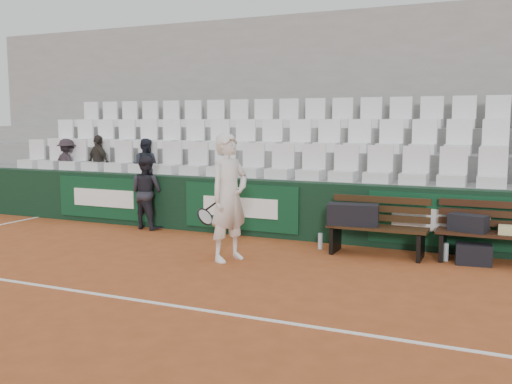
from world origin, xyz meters
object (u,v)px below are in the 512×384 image
Objects in this scene: ball_kid at (147,192)px; sports_bag_right at (468,223)px; sports_bag_ground at (474,254)px; water_bottle_far at (446,252)px; water_bottle_near at (320,241)px; bench_left at (377,241)px; spectator_c at (145,144)px; spectator_a at (66,143)px; bench_right at (490,248)px; spectator_b at (98,142)px; tennis_player at (229,198)px; sports_bag_left at (353,214)px.

sports_bag_right is at bearing -173.60° from ball_kid.
sports_bag_right is 0.38× the size of ball_kid.
water_bottle_far is at bearing 171.33° from sports_bag_ground.
sports_bag_ground is at bearing -1.55° from water_bottle_near.
sports_bag_right reaches higher than water_bottle_near.
bench_left is 4.53m from ball_kid.
water_bottle_far is at bearing 159.31° from spectator_c.
sports_bag_ground is (1.38, 0.01, -0.08)m from bench_left.
spectator_a is at bearing 172.06° from sports_bag_ground.
bench_left is 5.65× the size of water_bottle_far.
ball_kid reaches higher than bench_right.
spectator_b is at bearing -167.86° from spectator_a.
ball_kid is at bearing 147.74° from tennis_player.
water_bottle_far is (1.92, -0.00, 0.00)m from water_bottle_near.
sports_bag_left is 0.74m from water_bottle_near.
spectator_b reaches higher than tennis_player.
bench_right is 2.52m from water_bottle_near.
bench_right is 1.96× the size of sports_bag_left.
water_bottle_near is at bearing -178.03° from bench_right.
ball_kid is (-5.48, 0.37, 0.57)m from water_bottle_far.
sports_bag_right is 6.46m from spectator_c.
spectator_a is at bearing 173.22° from bench_right.
water_bottle_near is 1.79m from tennis_player.
bench_right is at bearing -169.08° from spectator_b.
bench_right is 1.35× the size of spectator_a.
water_bottle_near is 5.59m from spectator_b.
bench_left is 0.93m from water_bottle_near.
spectator_c reaches higher than sports_bag_left.
bench_left and bench_right have the same top height.
water_bottle_near is 4.49m from spectator_c.
sports_bag_left reaches higher than water_bottle_far.
sports_bag_ground is (-0.21, -0.15, -0.08)m from bench_right.
bench_left is 2.37m from tennis_player.
water_bottle_far is (1.37, 0.10, -0.48)m from sports_bag_left.
sports_bag_left reaches higher than sports_bag_ground.
sports_bag_right is 7.62m from spectator_b.
sports_bag_right is (1.28, 0.15, 0.35)m from bench_left.
water_bottle_far is 6.29m from spectator_c.
sports_bag_left is 0.67× the size of spectator_c.
sports_bag_left is 0.55× the size of ball_kid.
spectator_c is at bearing 169.45° from water_bottle_far.
spectator_b is (0.87, 0.00, 0.04)m from spectator_a.
bench_right is 6.83m from spectator_c.
sports_bag_ground is 3.60m from tennis_player.
ball_kid reaches higher than bench_left.
bench_right is at bearing -174.64° from spectator_a.
sports_bag_ground is 0.35× the size of ball_kid.
ball_kid is 1.23× the size of spectator_c.
bench_left is 1.34m from sports_bag_right.
water_bottle_far is at bearing 4.19° from sports_bag_left.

